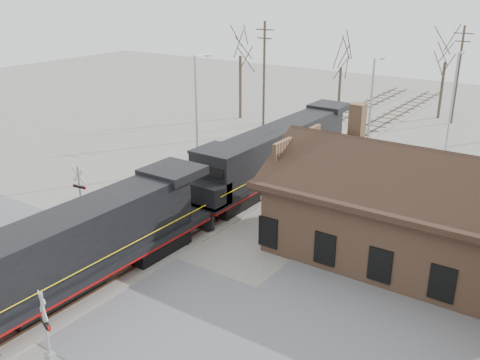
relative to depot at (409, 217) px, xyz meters
The scene contains 17 objects.
ground 17.14m from the depot, 134.97° to the right, with size 140.00×140.00×0.00m, color #A19C92.
road 17.13m from the depot, 134.97° to the right, with size 60.00×9.00×0.03m, color slate.
track_main 12.58m from the depot, 165.97° to the left, with size 3.40×90.00×0.24m.
track_siding 16.92m from the depot, 169.70° to the left, with size 3.40×90.00×0.24m.
depot is the anchor object (origin of this frame).
locomotive_lead 19.00m from the depot, 129.14° to the right, with size 3.01×20.15×4.47m.
locomotive_trailing 13.27m from the depot, 154.60° to the left, with size 3.01×20.15×4.23m.
crossbuck_near 19.15m from the depot, 114.97° to the right, with size 1.03×0.44×3.75m.
crossbuck_far 19.74m from the depot, 158.39° to the right, with size 1.07×0.28×3.76m.
streetlight_a 19.54m from the depot, 165.16° to the left, with size 0.25×2.04×9.18m.
streetlight_b 13.61m from the depot, 121.42° to the left, with size 0.25×2.04×9.15m.
streetlight_c 21.81m from the depot, 99.02° to the left, with size 0.25×2.04×8.82m.
utility_pole_a 26.79m from the depot, 139.64° to the left, with size 2.00×0.24×10.95m.
utility_pole_b 32.94m from the depot, 100.01° to the left, with size 2.00×0.24×10.23m.
tree_a 34.00m from the depot, 140.54° to the left, with size 4.57×4.57×11.20m.
tree_b 33.26m from the depot, 121.31° to the left, with size 3.69×3.69×9.04m.
tree_c 35.10m from the depot, 102.56° to the left, with size 4.12×4.12×10.10m.
Camera 1 is at (19.53, -15.07, 14.48)m, focal length 40.00 mm.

